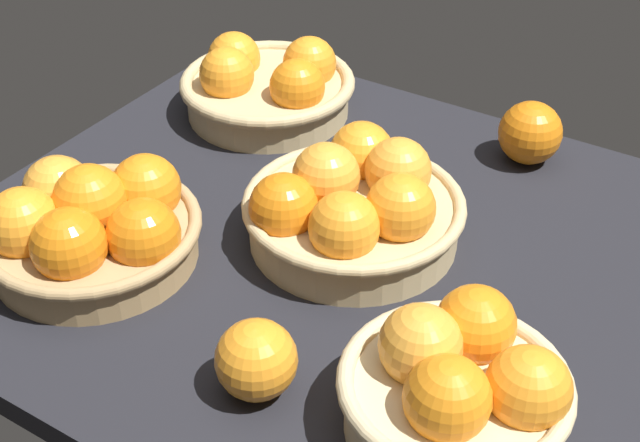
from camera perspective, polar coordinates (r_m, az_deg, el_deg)
The scene contains 7 objects.
market_tray at distance 101.47cm, azimuth 1.21°, elevation -2.18°, with size 84.00×72.00×3.00cm, color black.
basket_center at distance 98.73cm, azimuth 2.12°, elevation 1.00°, with size 24.82×24.82×11.28cm.
basket_near_right at distance 78.77cm, azimuth 8.80°, elevation -10.37°, with size 20.36×20.36×11.48cm.
basket_far_left at distance 123.90cm, azimuth -3.36°, elevation 8.61°, with size 23.94×23.94×10.25cm.
basket_near_left at distance 99.12cm, azimuth -14.37°, elevation -0.29°, with size 23.79×23.79×11.03cm.
loose_orange_front_gap at distance 81.89cm, azimuth -4.08°, elevation -8.81°, with size 7.63×7.63×7.63cm, color orange.
loose_orange_back_gap at distance 115.91cm, azimuth 13.23°, elevation 5.49°, with size 8.02×8.02×8.02cm, color orange.
Camera 1 is at (40.24, -68.24, 64.91)cm, focal length 50.27 mm.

